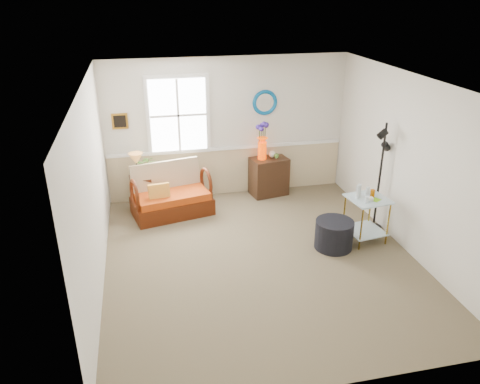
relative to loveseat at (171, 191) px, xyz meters
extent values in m
cube|color=#726448|center=(1.15, -1.80, -0.44)|extent=(4.50, 5.00, 0.01)
cube|color=white|center=(1.15, -1.80, 2.16)|extent=(4.50, 5.00, 0.01)
cube|color=silver|center=(1.15, 0.70, 0.86)|extent=(4.50, 0.01, 2.60)
cube|color=silver|center=(1.15, -4.30, 0.86)|extent=(4.50, 0.01, 2.60)
cube|color=silver|center=(-1.10, -1.80, 0.86)|extent=(0.01, 5.00, 2.60)
cube|color=silver|center=(3.40, -1.80, 0.86)|extent=(0.01, 5.00, 2.60)
cube|color=#C5B186|center=(1.15, 0.68, 0.01)|extent=(4.46, 0.02, 0.90)
cube|color=white|center=(1.15, 0.67, 0.48)|extent=(4.46, 0.04, 0.06)
cube|color=#B97E22|center=(-0.77, 0.68, 1.11)|extent=(0.28, 0.03, 0.28)
torus|color=#0C6FA0|center=(1.85, 0.68, 1.31)|extent=(0.47, 0.07, 0.47)
imported|color=#4A792D|center=(-0.38, 0.36, 0.32)|extent=(0.42, 0.45, 0.30)
cylinder|color=black|center=(2.33, -1.71, -0.21)|extent=(0.72, 0.72, 0.45)
camera|label=1|loc=(-0.42, -7.55, 3.30)|focal=35.00mm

